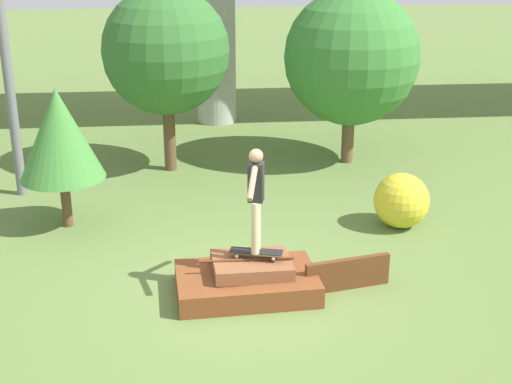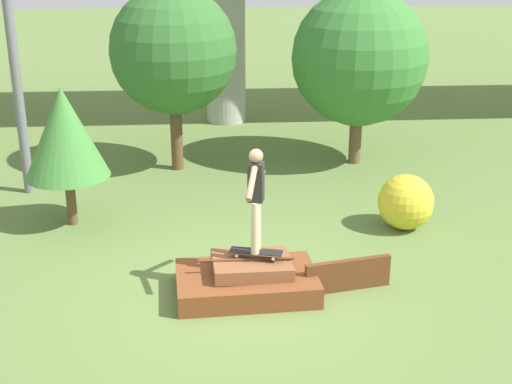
{
  "view_description": "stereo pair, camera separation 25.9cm",
  "coord_description": "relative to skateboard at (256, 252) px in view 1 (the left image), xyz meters",
  "views": [
    {
      "loc": [
        -0.78,
        -9.65,
        5.31
      ],
      "look_at": [
        0.15,
        0.06,
        1.63
      ],
      "focal_mm": 50.0,
      "sensor_mm": 36.0,
      "label": 1
    },
    {
      "loc": [
        -0.52,
        -9.67,
        5.31
      ],
      "look_at": [
        0.15,
        0.06,
        1.63
      ],
      "focal_mm": 50.0,
      "sensor_mm": 36.0,
      "label": 2
    }
  ],
  "objects": [
    {
      "name": "tree_behind_right",
      "position": [
        -3.27,
        2.85,
        1.12
      ],
      "size": [
        1.54,
        1.54,
        2.62
      ],
      "color": "brown",
      "rests_on": "ground_plane"
    },
    {
      "name": "ground_plane",
      "position": [
        -0.15,
        -0.06,
        -0.66
      ],
      "size": [
        80.0,
        80.0,
        0.0
      ],
      "primitive_type": "plane",
      "color": "olive"
    },
    {
      "name": "tree_mid_back",
      "position": [
        2.76,
        6.15,
        1.82
      ],
      "size": [
        3.08,
        3.08,
        4.02
      ],
      "color": "brown",
      "rests_on": "ground_plane"
    },
    {
      "name": "bush_yellow_flowering",
      "position": [
        2.92,
        2.23,
        -0.15
      ],
      "size": [
        1.03,
        1.03,
        1.03
      ],
      "color": "gold",
      "rests_on": "ground_plane"
    },
    {
      "name": "skateboard",
      "position": [
        0.0,
        0.0,
        0.0
      ],
      "size": [
        0.83,
        0.41,
        0.09
      ],
      "color": "black",
      "rests_on": "scrap_pile"
    },
    {
      "name": "scrap_plank_loose",
      "position": [
        1.41,
        -0.07,
        -0.41
      ],
      "size": [
        1.37,
        0.39,
        0.51
      ],
      "color": "#5B3319",
      "rests_on": "ground_plane"
    },
    {
      "name": "scrap_pile",
      "position": [
        -0.13,
        -0.05,
        -0.44
      ],
      "size": [
        2.2,
        1.45,
        0.59
      ],
      "color": "brown",
      "rests_on": "ground_plane"
    },
    {
      "name": "tree_behind_left",
      "position": [
        -1.4,
        5.97,
        2.05
      ],
      "size": [
        2.79,
        2.79,
        4.11
      ],
      "color": "brown",
      "rests_on": "ground_plane"
    },
    {
      "name": "skater",
      "position": [
        0.0,
        0.0,
        0.95
      ],
      "size": [
        0.38,
        1.21,
        1.61
      ],
      "color": "#C6B78E",
      "rests_on": "skateboard"
    }
  ]
}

